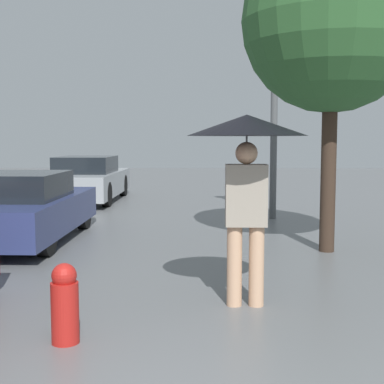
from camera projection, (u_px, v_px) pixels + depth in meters
pedestrian at (247, 150)px, 5.33m from camera, size 1.20×1.20×1.94m
parked_car_middle at (18, 208)px, 8.95m from camera, size 1.82×3.93×1.16m
parked_car_farthest at (88, 180)px, 14.85m from camera, size 1.70×4.41×1.24m
tree at (332, 23)px, 7.83m from camera, size 2.66×2.66×4.75m
street_lamp at (275, 76)px, 11.24m from camera, size 0.38×0.38×4.67m
fire_hydrant at (65, 304)px, 4.44m from camera, size 0.23×0.23×0.68m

